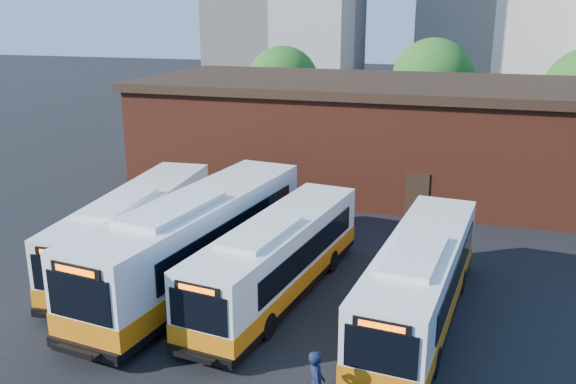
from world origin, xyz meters
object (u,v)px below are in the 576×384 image
(bus_mideast, at_px, (278,261))
(bus_east, at_px, (420,284))
(bus_west, at_px, (137,230))
(bus_midwest, at_px, (198,243))

(bus_mideast, bearing_deg, bus_east, 1.49)
(bus_west, height_order, bus_mideast, bus_west)
(bus_west, xyz_separation_m, bus_midwest, (3.32, -1.01, 0.21))
(bus_midwest, bearing_deg, bus_east, 2.48)
(bus_mideast, bearing_deg, bus_west, 177.28)
(bus_west, bearing_deg, bus_midwest, -21.84)
(bus_mideast, bearing_deg, bus_midwest, -175.53)
(bus_midwest, relative_size, bus_east, 1.18)
(bus_midwest, relative_size, bus_mideast, 1.19)
(bus_midwest, height_order, bus_mideast, bus_midwest)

